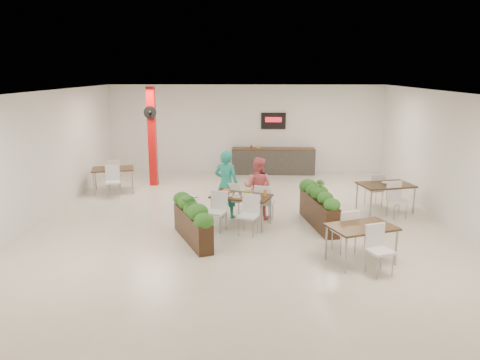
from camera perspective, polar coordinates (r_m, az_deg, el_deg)
name	(u,v)px	position (r m, az deg, el deg)	size (l,w,h in m)	color
ground	(242,222)	(11.75, 0.21, -5.08)	(12.00, 12.00, 0.00)	beige
room_shell	(242,142)	(11.29, 0.22, 4.64)	(10.10, 12.10, 3.22)	white
red_column	(152,135)	(15.44, -10.65, 5.35)	(0.40, 0.41, 3.20)	#B70C0C
service_counter	(273,160)	(17.13, 4.05, 2.40)	(3.00, 0.64, 2.20)	#2B2826
main_table	(241,200)	(11.32, 0.10, -2.45)	(1.68, 1.93, 0.92)	black
diner_man	(226,184)	(11.90, -1.68, -0.50)	(0.64, 0.42, 1.74)	teal
diner_woman	(258,188)	(11.90, 2.17, -0.93)	(0.76, 0.59, 1.57)	#F76D75
planter_left	(192,219)	(10.34, -5.83, -4.71)	(1.09, 1.89, 1.06)	black
planter_right	(319,205)	(11.48, 9.58, -3.02)	(0.73, 2.13, 1.14)	black
side_table_a	(113,172)	(14.99, -15.21, 0.97)	(1.43, 1.67, 0.92)	black
side_table_b	(386,188)	(13.03, 17.33, -0.94)	(1.54, 1.67, 0.92)	black
side_table_c	(362,232)	(9.44, 14.59, -6.13)	(1.47, 1.66, 0.92)	black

